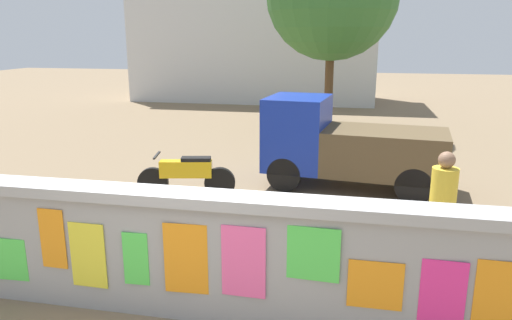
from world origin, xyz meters
name	(u,v)px	position (x,y,z in m)	size (l,w,h in m)	color
ground	(291,153)	(0.00, 8.00, 0.00)	(60.00, 60.00, 0.00)	#7A664C
poster_wall	(197,254)	(0.00, 0.00, 0.75)	(6.72, 0.42, 1.45)	#9B9B9B
auto_rickshaw_truck	(344,145)	(1.46, 5.20, 0.90)	(3.75, 1.90, 1.85)	black
motorcycle	(188,175)	(-1.47, 3.89, 0.46)	(1.88, 0.64, 0.87)	black
bicycle_near	(211,239)	(-0.22, 1.26, 0.36)	(1.66, 0.60, 0.95)	black
bicycle_far	(83,227)	(-2.17, 1.28, 0.36)	(1.67, 0.54, 0.95)	black
person_walking	(443,198)	(2.83, 1.79, 0.99)	(0.47, 0.47, 1.62)	#D83F72
building_background	(255,35)	(-3.24, 18.83, 3.07)	(11.72, 4.35, 6.10)	silver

